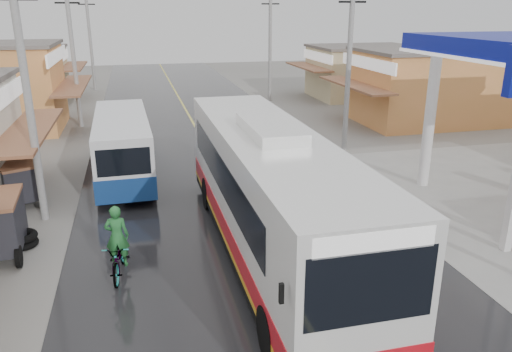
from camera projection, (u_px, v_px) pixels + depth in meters
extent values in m
plane|color=slate|center=(320.00, 347.00, 11.07)|extent=(120.00, 120.00, 0.00)
cube|color=black|center=(213.00, 158.00, 24.86)|extent=(12.00, 90.00, 0.02)
cube|color=#D8CC4C|center=(213.00, 158.00, 24.86)|extent=(0.15, 90.00, 0.01)
cylinder|color=white|center=(429.00, 121.00, 20.27)|extent=(0.44, 0.44, 5.50)
cube|color=silver|center=(270.00, 187.00, 14.48)|extent=(2.72, 12.90, 3.17)
cube|color=black|center=(269.00, 240.00, 15.02)|extent=(2.74, 12.92, 0.32)
cube|color=red|center=(269.00, 223.00, 14.85)|extent=(2.76, 12.94, 0.59)
cube|color=gold|center=(269.00, 234.00, 14.97)|extent=(2.77, 12.95, 0.15)
cube|color=black|center=(265.00, 170.00, 14.86)|extent=(2.75, 10.22, 1.07)
cube|color=black|center=(370.00, 287.00, 8.45)|extent=(2.39, 0.13, 1.40)
cube|color=black|center=(228.00, 124.00, 20.22)|extent=(2.39, 0.13, 1.18)
cube|color=white|center=(374.00, 241.00, 8.18)|extent=(2.19, 0.13, 0.38)
cube|color=silver|center=(270.00, 128.00, 13.92)|extent=(1.30, 3.23, 0.32)
cylinder|color=black|center=(271.00, 332.00, 10.57)|extent=(0.38, 1.18, 1.18)
cylinder|color=black|center=(374.00, 317.00, 11.11)|extent=(0.38, 1.18, 1.18)
cylinder|color=black|center=(209.00, 193.00, 18.47)|extent=(0.38, 1.18, 1.18)
cylinder|color=black|center=(271.00, 188.00, 19.02)|extent=(0.38, 1.18, 1.18)
cube|color=black|center=(281.00, 293.00, 8.36)|extent=(0.08, 0.08, 0.38)
cube|color=black|center=(439.00, 272.00, 9.04)|extent=(0.08, 0.08, 0.38)
cube|color=silver|center=(123.00, 142.00, 21.56)|extent=(2.37, 8.24, 2.28)
cube|color=navy|center=(124.00, 159.00, 21.80)|extent=(2.42, 8.28, 0.91)
cube|color=black|center=(122.00, 135.00, 21.45)|extent=(2.38, 6.88, 0.82)
cube|color=black|center=(124.00, 162.00, 17.75)|extent=(1.89, 0.16, 1.00)
cylinder|color=black|center=(100.00, 192.00, 19.02)|extent=(0.29, 0.92, 0.91)
cylinder|color=black|center=(152.00, 187.00, 19.50)|extent=(0.29, 0.92, 0.91)
cylinder|color=black|center=(103.00, 151.00, 24.35)|extent=(0.29, 0.92, 0.91)
cylinder|color=black|center=(144.00, 149.00, 24.83)|extent=(0.29, 0.92, 0.91)
imported|color=black|center=(120.00, 257.00, 13.92)|extent=(0.93, 2.08, 1.06)
imported|color=#246E32|center=(117.00, 236.00, 13.45)|extent=(0.69, 0.49, 1.76)
cylinder|color=black|center=(19.00, 257.00, 14.37)|extent=(0.18, 0.67, 0.66)
cube|color=#26262D|center=(18.00, 181.00, 18.88)|extent=(1.94, 2.28, 1.26)
cube|color=brown|center=(15.00, 164.00, 18.66)|extent=(2.01, 2.35, 0.10)
cylinder|color=black|center=(5.00, 206.00, 18.18)|extent=(0.40, 0.60, 0.58)
cylinder|color=black|center=(43.00, 199.00, 18.77)|extent=(0.34, 0.58, 0.58)
torus|color=black|center=(23.00, 243.00, 15.69)|extent=(0.92, 0.92, 0.24)
torus|color=black|center=(22.00, 236.00, 15.61)|extent=(0.92, 0.92, 0.24)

